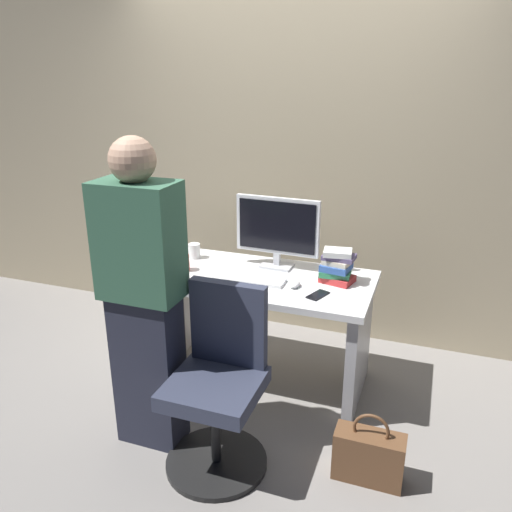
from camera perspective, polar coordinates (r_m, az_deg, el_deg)
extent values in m
plane|color=gray|center=(3.51, 0.29, -13.21)|extent=(9.00, 9.00, 0.00)
cube|color=tan|center=(3.76, 4.75, 13.50)|extent=(6.40, 0.10, 3.00)
cube|color=white|center=(3.18, 0.31, -2.59)|extent=(1.39, 0.70, 0.04)
cube|color=#B2B2B7|center=(3.57, -9.40, -6.56)|extent=(0.06, 0.62, 0.68)
cube|color=#B2B2B7|center=(3.20, 11.22, -9.99)|extent=(0.06, 0.62, 0.68)
cylinder|color=black|center=(2.87, -4.35, -21.63)|extent=(0.52, 0.52, 0.03)
cylinder|color=black|center=(2.74, -4.47, -18.34)|extent=(0.05, 0.05, 0.39)
cube|color=#33384C|center=(2.60, -4.61, -14.28)|extent=(0.44, 0.44, 0.08)
cube|color=#33384C|center=(2.62, -3.05, -7.38)|extent=(0.40, 0.06, 0.44)
cube|color=#262838|center=(2.85, -11.65, -12.14)|extent=(0.34, 0.20, 0.85)
cube|color=#38664C|center=(2.55, -12.76, 1.62)|extent=(0.40, 0.24, 0.58)
sphere|color=tan|center=(2.46, -13.46, 10.26)|extent=(0.22, 0.22, 0.22)
cube|color=silver|center=(3.32, 2.30, -1.08)|extent=(0.20, 0.15, 0.02)
cube|color=silver|center=(3.30, 2.31, -0.30)|extent=(0.04, 0.03, 0.08)
cube|color=silver|center=(3.23, 2.37, 3.36)|extent=(0.54, 0.05, 0.36)
cube|color=black|center=(3.22, 2.28, 3.28)|extent=(0.50, 0.02, 0.32)
cube|color=white|center=(3.11, -0.72, -2.55)|extent=(0.43, 0.13, 0.02)
ellipsoid|color=white|center=(3.02, 4.28, -3.11)|extent=(0.06, 0.10, 0.03)
cylinder|color=#D84C3F|center=(3.28, -8.02, -0.72)|extent=(0.08, 0.08, 0.10)
cylinder|color=white|center=(3.48, -6.79, 0.56)|extent=(0.08, 0.08, 0.10)
cube|color=red|center=(3.12, 8.94, -2.50)|extent=(0.21, 0.19, 0.04)
cube|color=#338C59|center=(3.11, 8.72, -1.84)|extent=(0.18, 0.15, 0.03)
cube|color=#3359A5|center=(3.10, 8.82, -1.19)|extent=(0.18, 0.18, 0.04)
cube|color=beige|center=(3.10, 9.03, -0.54)|extent=(0.18, 0.18, 0.03)
cube|color=#594C72|center=(3.08, 9.13, -0.10)|extent=(0.19, 0.14, 0.03)
cube|color=white|center=(3.07, 8.98, 0.37)|extent=(0.18, 0.15, 0.03)
cube|color=black|center=(2.93, 6.83, -4.29)|extent=(0.12, 0.16, 0.01)
cube|color=brown|center=(2.78, 12.29, -20.77)|extent=(0.34, 0.14, 0.26)
torus|color=brown|center=(2.68, 12.55, -18.17)|extent=(0.18, 0.02, 0.18)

